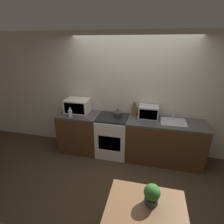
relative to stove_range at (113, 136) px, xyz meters
The scene contains 13 objects.
ground_plane 0.99m from the stove_range, 67.84° to the right, with size 16.00×16.00×0.00m, color #3D2D1E.
wall_back 0.98m from the stove_range, 45.83° to the left, with size 10.00×0.06×2.60m.
counter_left_run 0.76m from the stove_range, behind, with size 0.88×0.62×0.90m.
counter_right_run 1.10m from the stove_range, ahead, with size 1.54×0.62×0.90m.
stove_range is the anchor object (origin of this frame).
kettle 0.54m from the stove_range, 13.68° to the left, with size 0.17×0.17×0.18m.
microwave 1.03m from the stove_range, behind, with size 0.52×0.39×0.30m.
bottle 1.04m from the stove_range, 167.32° to the right, with size 0.08×0.08×0.21m.
knife_block 0.74m from the stove_range, 26.68° to the left, with size 0.11×0.09×0.28m.
toaster_oven 0.94m from the stove_range, 10.30° to the left, with size 0.40×0.31×0.26m.
sink_basin 1.31m from the stove_range, ahead, with size 0.49×0.40×0.24m.
dining_table 2.14m from the stove_range, 67.75° to the right, with size 0.85×0.77×0.74m.
potted_plant 2.07m from the stove_range, 65.04° to the right, with size 0.18×0.18×0.24m.
Camera 1 is at (0.43, -2.49, 2.37)m, focal length 28.00 mm.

